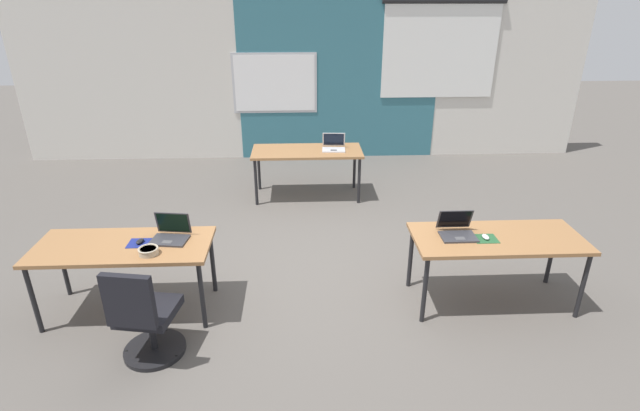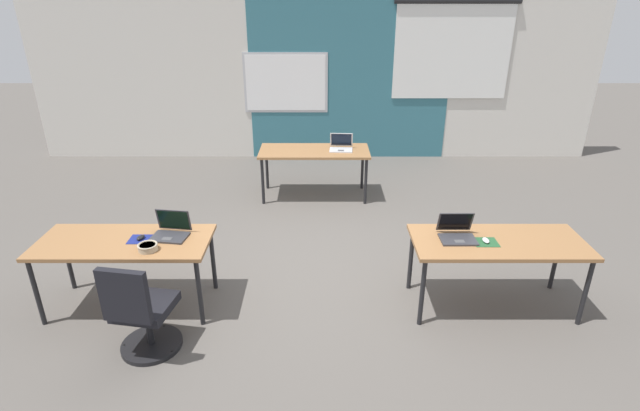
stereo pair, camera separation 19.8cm
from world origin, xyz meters
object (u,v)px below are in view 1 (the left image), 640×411
Objects in this scene: desk_far_center at (307,154)px; snack_bowl at (148,251)px; laptop_near_left_inner at (171,234)px; desk_near_left at (123,250)px; laptop_far_right at (334,146)px; mouse_near_left_inner at (140,241)px; chair_near_left_inner at (145,321)px; mouse_near_right_inner at (486,237)px; desk_near_right at (497,242)px; laptop_near_right_inner at (457,230)px.

snack_bowl reaches higher than desk_far_center.
snack_bowl is at bearing -106.52° from laptop_near_left_inner.
laptop_far_right is (2.14, 2.82, 0.11)m from desk_near_left.
mouse_near_left_inner is 0.12× the size of chair_near_left_inner.
mouse_near_right_inner is 0.58× the size of snack_bowl.
laptop_near_right_inner is at bearing 172.40° from desk_near_right.
mouse_near_left_inner is at bearing -155.73° from laptop_near_left_inner.
laptop_near_right_inner is at bearing 0.64° from mouse_near_left_inner.
desk_near_right is 0.16m from mouse_near_right_inner.
snack_bowl is (-0.13, -0.28, -0.01)m from laptop_near_left_inner.
laptop_near_left_inner is (-2.70, 0.04, 0.00)m from laptop_near_right_inner.
laptop_near_left_inner reaches higher than laptop_near_right_inner.
laptop_far_right is at bearing 58.43° from snack_bowl.
chair_near_left_inner reaches higher than snack_bowl.
desk_far_center is 9.01× the size of snack_bowl.
chair_near_left_inner is (-2.77, -0.74, -0.39)m from laptop_near_right_inner.
laptop_near_right_inner is at bearing -63.56° from desk_far_center.
chair_near_left_inner reaches higher than mouse_near_left_inner.
desk_near_right is 1.00× the size of desk_far_center.
mouse_near_right_inner is 0.30× the size of laptop_far_right.
laptop_near_right_inner is at bearing 4.83° from snack_bowl.
laptop_far_right is at bearing 3.11° from desk_far_center.
laptop_near_left_inner reaches higher than chair_near_left_inner.
mouse_near_right_inner is 3.11m from laptop_far_right.
snack_bowl is at bearing -73.49° from chair_near_left_inner.
laptop_near_left_inner is 0.31m from snack_bowl.
mouse_near_left_inner is 0.25m from snack_bowl.
desk_near_right is 15.43× the size of mouse_near_right_inner.
mouse_near_right_inner reaches higher than desk_near_left.
chair_near_left_inner is (0.35, -0.68, -0.28)m from desk_near_left.
laptop_far_right is 0.96× the size of laptop_near_left_inner.
desk_far_center is 3.07m from laptop_near_right_inner.
mouse_near_right_inner is at bearing -1.00° from mouse_near_left_inner.
mouse_near_right_inner is at bearing -20.26° from laptop_near_right_inner.
mouse_near_left_inner is (0.16, 0.02, 0.08)m from desk_near_left.
laptop_near_right_inner is at bearing -66.68° from laptop_far_right.
laptop_far_right is (-1.36, 2.82, 0.11)m from desk_near_right.
desk_far_center is at bearing -102.12° from chair_near_left_inner.
snack_bowl is at bearing -117.64° from laptop_far_right.
desk_near_right is 4.57× the size of laptop_far_right.
laptop_far_right is at bearing 65.78° from laptop_near_left_inner.
mouse_near_left_inner is at bearing 179.00° from mouse_near_right_inner.
desk_near_left is 0.18m from mouse_near_left_inner.
laptop_far_right is 1.97× the size of snack_bowl.
mouse_near_right_inner is at bearing -62.94° from laptop_far_right.
mouse_near_right_inner is at bearing -60.38° from desk_far_center.
chair_near_left_inner is at bearing -62.79° from desk_near_left.
laptop_near_right_inner is 2.98× the size of mouse_near_left_inner.
mouse_near_left_inner is (-3.21, 0.06, 0.00)m from mouse_near_right_inner.
mouse_near_right_inner reaches higher than desk_near_right.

